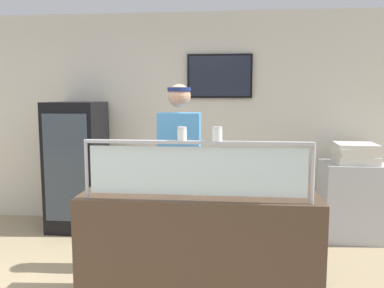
# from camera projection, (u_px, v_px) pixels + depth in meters

# --- Properties ---
(ground_plane) EXTENTS (12.00, 12.00, 0.00)m
(ground_plane) POSITION_uv_depth(u_px,v_px,m) (205.00, 273.00, 3.72)
(ground_plane) COLOR tan
(ground_plane) RESTS_ON ground
(shop_rear_unit) EXTENTS (6.12, 0.13, 2.70)m
(shop_rear_unit) POSITION_uv_depth(u_px,v_px,m) (214.00, 119.00, 5.12)
(shop_rear_unit) COLOR silver
(shop_rear_unit) RESTS_ON ground
(serving_counter) EXTENTS (1.72, 0.70, 0.95)m
(serving_counter) POSITION_uv_depth(u_px,v_px,m) (200.00, 252.00, 3.02)
(serving_counter) COLOR #4C3828
(serving_counter) RESTS_ON ground
(sneeze_guard) EXTENTS (1.55, 0.06, 0.41)m
(sneeze_guard) POSITION_uv_depth(u_px,v_px,m) (197.00, 163.00, 2.65)
(sneeze_guard) COLOR #B2B5BC
(sneeze_guard) RESTS_ON serving_counter
(pizza_tray) EXTENTS (0.44, 0.44, 0.04)m
(pizza_tray) POSITION_uv_depth(u_px,v_px,m) (184.00, 186.00, 3.05)
(pizza_tray) COLOR #9EA0A8
(pizza_tray) RESTS_ON serving_counter
(pizza_server) EXTENTS (0.15, 0.29, 0.01)m
(pizza_server) POSITION_uv_depth(u_px,v_px,m) (179.00, 183.00, 3.03)
(pizza_server) COLOR #ADAFB7
(pizza_server) RESTS_ON pizza_tray
(parmesan_shaker) EXTENTS (0.06, 0.06, 0.09)m
(parmesan_shaker) POSITION_uv_depth(u_px,v_px,m) (182.00, 135.00, 2.63)
(parmesan_shaker) COLOR white
(parmesan_shaker) RESTS_ON sneeze_guard
(pepper_flake_shaker) EXTENTS (0.07, 0.07, 0.10)m
(pepper_flake_shaker) POSITION_uv_depth(u_px,v_px,m) (217.00, 135.00, 2.61)
(pepper_flake_shaker) COLOR white
(pepper_flake_shaker) RESTS_ON sneeze_guard
(worker_figure) EXTENTS (0.41, 0.50, 1.76)m
(worker_figure) POSITION_uv_depth(u_px,v_px,m) (180.00, 166.00, 3.67)
(worker_figure) COLOR #23232D
(worker_figure) RESTS_ON ground
(drink_fridge) EXTENTS (0.63, 0.67, 1.58)m
(drink_fridge) POSITION_uv_depth(u_px,v_px,m) (77.00, 166.00, 4.92)
(drink_fridge) COLOR black
(drink_fridge) RESTS_ON ground
(prep_shelf) EXTENTS (0.70, 0.55, 0.89)m
(prep_shelf) POSITION_uv_depth(u_px,v_px,m) (353.00, 201.00, 4.59)
(prep_shelf) COLOR #B7BABF
(prep_shelf) RESTS_ON ground
(pizza_box_stack) EXTENTS (0.47, 0.46, 0.22)m
(pizza_box_stack) POSITION_uv_depth(u_px,v_px,m) (355.00, 153.00, 4.52)
(pizza_box_stack) COLOR silver
(pizza_box_stack) RESTS_ON prep_shelf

